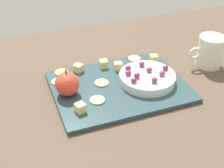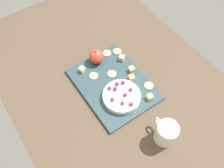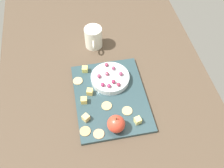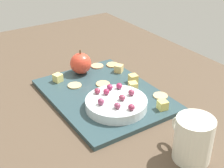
{
  "view_description": "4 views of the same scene",
  "coord_description": "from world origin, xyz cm",
  "px_view_note": "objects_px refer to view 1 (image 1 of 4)",
  "views": [
    {
      "loc": [
        -32.37,
        -69.46,
        55.87
      ],
      "look_at": [
        -7.28,
        -2.52,
        7.7
      ],
      "focal_mm": 50.9,
      "sensor_mm": 36.0,
      "label": 1
    },
    {
      "loc": [
        42.02,
        -33.38,
        93.19
      ],
      "look_at": [
        -3.19,
        -2.19,
        7.97
      ],
      "focal_mm": 38.08,
      "sensor_mm": 36.0,
      "label": 2
    },
    {
      "loc": [
        -65.67,
        10.36,
        94.04
      ],
      "look_at": [
        -2.05,
        -1.73,
        10.21
      ],
      "focal_mm": 43.39,
      "sensor_mm": 36.0,
      "label": 3
    },
    {
      "loc": [
        61.26,
        -41.15,
        50.88
      ],
      "look_at": [
        -2.78,
        0.88,
        8.83
      ],
      "focal_mm": 51.42,
      "sensor_mm": 36.0,
      "label": 4
    }
  ],
  "objects_px": {
    "platter": "(119,87)",
    "grape_3": "(138,75)",
    "cracker_4": "(58,82)",
    "grape_4": "(128,68)",
    "cheese_cube_2": "(104,64)",
    "grape_5": "(142,64)",
    "grape_2": "(162,73)",
    "grape_7": "(128,73)",
    "grape_0": "(165,68)",
    "apple_whole": "(67,85)",
    "cracker_2": "(102,83)",
    "cracker_3": "(97,100)",
    "grape_8": "(134,80)",
    "cracker_0": "(134,59)",
    "cracker_1": "(62,72)",
    "grape_1": "(149,70)",
    "cheese_cube_0": "(154,59)",
    "cup": "(210,52)",
    "cheese_cube_4": "(78,68)",
    "grape_6": "(154,80)",
    "cheese_cube_3": "(118,66)",
    "serving_dish": "(147,78)"
  },
  "relations": [
    {
      "from": "platter",
      "to": "grape_5",
      "type": "relative_size",
      "value": 20.57
    },
    {
      "from": "apple_whole",
      "to": "grape_5",
      "type": "relative_size",
      "value": 3.66
    },
    {
      "from": "cracker_2",
      "to": "grape_4",
      "type": "height_order",
      "value": "grape_4"
    },
    {
      "from": "cheese_cube_3",
      "to": "cracker_2",
      "type": "distance_m",
      "value": 0.09
    },
    {
      "from": "cheese_cube_4",
      "to": "cracker_3",
      "type": "height_order",
      "value": "cheese_cube_4"
    },
    {
      "from": "grape_4",
      "to": "cracker_2",
      "type": "bearing_deg",
      "value": -178.93
    },
    {
      "from": "cracker_4",
      "to": "cracker_1",
      "type": "bearing_deg",
      "value": 67.06
    },
    {
      "from": "cheese_cube_3",
      "to": "grape_0",
      "type": "distance_m",
      "value": 0.14
    },
    {
      "from": "apple_whole",
      "to": "cracker_4",
      "type": "xyz_separation_m",
      "value": [
        -0.01,
        0.07,
        -0.03
      ]
    },
    {
      "from": "grape_0",
      "to": "grape_2",
      "type": "height_order",
      "value": "same"
    },
    {
      "from": "grape_2",
      "to": "grape_1",
      "type": "bearing_deg",
      "value": 128.33
    },
    {
      "from": "cheese_cube_0",
      "to": "grape_7",
      "type": "distance_m",
      "value": 0.15
    },
    {
      "from": "grape_2",
      "to": "grape_6",
      "type": "height_order",
      "value": "grape_6"
    },
    {
      "from": "grape_8",
      "to": "cheese_cube_4",
      "type": "bearing_deg",
      "value": 128.06
    },
    {
      "from": "cracker_1",
      "to": "grape_4",
      "type": "bearing_deg",
      "value": -28.29
    },
    {
      "from": "grape_6",
      "to": "grape_7",
      "type": "relative_size",
      "value": 1.0
    },
    {
      "from": "cracker_4",
      "to": "grape_2",
      "type": "xyz_separation_m",
      "value": [
        0.27,
        -0.11,
        0.03
      ]
    },
    {
      "from": "apple_whole",
      "to": "cup",
      "type": "relative_size",
      "value": 0.59
    },
    {
      "from": "cheese_cube_2",
      "to": "grape_7",
      "type": "distance_m",
      "value": 0.11
    },
    {
      "from": "apple_whole",
      "to": "grape_8",
      "type": "distance_m",
      "value": 0.18
    },
    {
      "from": "apple_whole",
      "to": "cheese_cube_2",
      "type": "xyz_separation_m",
      "value": [
        0.14,
        0.1,
        -0.02
      ]
    },
    {
      "from": "cheese_cube_2",
      "to": "grape_5",
      "type": "relative_size",
      "value": 1.29
    },
    {
      "from": "cracker_4",
      "to": "grape_4",
      "type": "height_order",
      "value": "grape_4"
    },
    {
      "from": "cheese_cube_4",
      "to": "grape_7",
      "type": "xyz_separation_m",
      "value": [
        0.12,
        -0.11,
        0.02
      ]
    },
    {
      "from": "grape_6",
      "to": "grape_8",
      "type": "height_order",
      "value": "grape_6"
    },
    {
      "from": "grape_5",
      "to": "cracker_1",
      "type": "bearing_deg",
      "value": 158.45
    },
    {
      "from": "platter",
      "to": "grape_3",
      "type": "relative_size",
      "value": 20.57
    },
    {
      "from": "cheese_cube_0",
      "to": "grape_8",
      "type": "height_order",
      "value": "grape_8"
    },
    {
      "from": "grape_0",
      "to": "grape_1",
      "type": "bearing_deg",
      "value": 172.39
    },
    {
      "from": "cracker_3",
      "to": "grape_2",
      "type": "xyz_separation_m",
      "value": [
        0.2,
        0.02,
        0.03
      ]
    },
    {
      "from": "cheese_cube_2",
      "to": "cheese_cube_4",
      "type": "height_order",
      "value": "same"
    },
    {
      "from": "apple_whole",
      "to": "cheese_cube_4",
      "type": "distance_m",
      "value": 0.12
    },
    {
      "from": "cheese_cube_3",
      "to": "grape_5",
      "type": "distance_m",
      "value": 0.08
    },
    {
      "from": "grape_2",
      "to": "cracker_3",
      "type": "bearing_deg",
      "value": -175.36
    },
    {
      "from": "cracker_2",
      "to": "grape_1",
      "type": "bearing_deg",
      "value": -10.91
    },
    {
      "from": "cracker_0",
      "to": "cracker_2",
      "type": "xyz_separation_m",
      "value": [
        -0.14,
        -0.1,
        0.0
      ]
    },
    {
      "from": "serving_dish",
      "to": "cracker_0",
      "type": "xyz_separation_m",
      "value": [
        0.02,
        0.13,
        -0.01
      ]
    },
    {
      "from": "serving_dish",
      "to": "cheese_cube_2",
      "type": "height_order",
      "value": "serving_dish"
    },
    {
      "from": "serving_dish",
      "to": "grape_2",
      "type": "bearing_deg",
      "value": -30.44
    },
    {
      "from": "grape_0",
      "to": "grape_2",
      "type": "bearing_deg",
      "value": -133.99
    },
    {
      "from": "grape_5",
      "to": "cracker_4",
      "type": "bearing_deg",
      "value": 170.48
    },
    {
      "from": "cracker_4",
      "to": "grape_7",
      "type": "relative_size",
      "value": 2.23
    },
    {
      "from": "cracker_3",
      "to": "grape_7",
      "type": "xyz_separation_m",
      "value": [
        0.11,
        0.05,
        0.03
      ]
    },
    {
      "from": "platter",
      "to": "cracker_0",
      "type": "height_order",
      "value": "cracker_0"
    },
    {
      "from": "cheese_cube_2",
      "to": "cup",
      "type": "height_order",
      "value": "cup"
    },
    {
      "from": "cheese_cube_4",
      "to": "grape_2",
      "type": "xyz_separation_m",
      "value": [
        0.2,
        -0.14,
        0.02
      ]
    },
    {
      "from": "cheese_cube_2",
      "to": "cracker_0",
      "type": "bearing_deg",
      "value": 6.75
    },
    {
      "from": "grape_2",
      "to": "grape_5",
      "type": "relative_size",
      "value": 1.0
    },
    {
      "from": "cheese_cube_4",
      "to": "grape_6",
      "type": "bearing_deg",
      "value": -45.2
    },
    {
      "from": "cheese_cube_4",
      "to": "cracker_1",
      "type": "bearing_deg",
      "value": 168.98
    }
  ]
}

